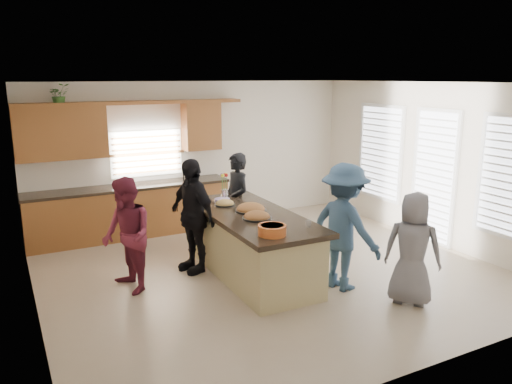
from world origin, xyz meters
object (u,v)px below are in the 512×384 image
salad_bowl (272,229)px  woman_left_back (237,201)px  woman_left_mid (127,236)px  island (252,246)px  woman_right_back (344,227)px  woman_right_front (413,249)px  woman_left_front (192,216)px

salad_bowl → woman_left_back: woman_left_back is taller
salad_bowl → woman_left_mid: bearing=139.4°
salad_bowl → woman_left_mid: woman_left_mid is taller
woman_left_back → island: bearing=-17.6°
woman_left_mid → salad_bowl: bearing=40.6°
island → woman_left_mid: 1.80m
woman_left_back → salad_bowl: bearing=-16.6°
island → woman_right_back: size_ratio=1.54×
island → woman_right_front: bearing=-50.8°
woman_left_back → woman_right_back: woman_right_back is taller
island → woman_left_back: woman_left_back is taller
salad_bowl → woman_left_mid: (-1.51, 1.29, -0.23)m
woman_left_back → woman_left_front: size_ratio=0.96×
island → salad_bowl: size_ratio=7.58×
woman_right_front → salad_bowl: bearing=25.4°
woman_left_back → woman_left_front: (-1.02, -0.61, 0.04)m
woman_left_back → woman_right_front: 3.17m
woman_right_front → woman_left_back: bearing=-19.5°
island → woman_left_front: (-0.70, 0.59, 0.41)m
salad_bowl → woman_right_back: woman_right_back is taller
salad_bowl → woman_left_back: (0.56, 2.21, -0.20)m
salad_bowl → woman_right_back: size_ratio=0.20×
woman_right_back → salad_bowl: bearing=77.9°
woman_left_front → woman_right_back: (1.62, -1.57, 0.02)m
island → woman_left_front: bearing=140.7°
salad_bowl → woman_left_back: 2.29m
woman_left_back → woman_right_back: 2.26m
woman_left_mid → woman_right_back: woman_right_back is taller
woman_left_back → woman_left_mid: size_ratio=1.04×
woman_left_front → woman_right_front: (2.09, -2.37, -0.12)m
woman_left_front → woman_right_back: bearing=31.4°
woman_left_back → woman_left_mid: woman_left_back is taller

